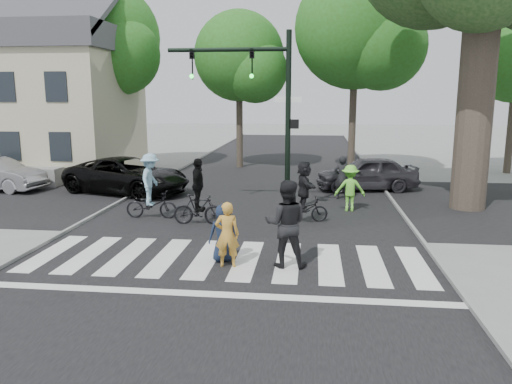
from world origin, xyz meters
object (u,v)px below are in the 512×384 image
pedestrian_child (223,233)px  cyclist_mid (198,198)px  car_grey (367,173)px  pedestrian_adult (286,224)px  car_suv (127,175)px  cyclist_right (304,195)px  pedestrian_woman (227,235)px  cyclist_left (151,190)px  traffic_signal (263,96)px

pedestrian_child → cyclist_mid: size_ratio=0.68×
cyclist_mid → car_grey: cyclist_mid is taller
pedestrian_adult → car_suv: 10.72m
cyclist_mid → cyclist_right: cyclist_mid is taller
pedestrian_woman → cyclist_left: size_ratio=0.73×
cyclist_right → car_suv: bearing=151.2°
pedestrian_child → pedestrian_adult: 1.56m
pedestrian_woman → pedestrian_adult: 1.38m
cyclist_right → car_suv: cyclist_right is taller
car_suv → cyclist_right: bearing=-99.8°
car_suv → pedestrian_adult: bearing=-120.8°
traffic_signal → pedestrian_child: (-0.40, -5.33, -3.20)m
pedestrian_woman → pedestrian_child: bearing=-72.5°
pedestrian_woman → cyclist_left: 5.43m
pedestrian_child → cyclist_right: size_ratio=0.72×
pedestrian_adult → cyclist_mid: size_ratio=0.99×
pedestrian_woman → cyclist_mid: cyclist_mid is taller
traffic_signal → pedestrian_adult: size_ratio=2.93×
cyclist_left → cyclist_mid: size_ratio=1.03×
pedestrian_adult → car_grey: bearing=-106.7°
cyclist_left → car_grey: 9.41m
pedestrian_adult → pedestrian_child: bearing=-8.3°
cyclist_right → car_grey: size_ratio=0.46×
pedestrian_adult → cyclist_left: 6.20m
cyclist_left → car_suv: 4.64m
traffic_signal → cyclist_right: (1.44, -1.34, -3.04)m
cyclist_right → car_suv: size_ratio=0.37×
car_grey → car_suv: bearing=-89.3°
car_suv → car_grey: (9.76, 1.77, -0.01)m
cyclist_left → car_grey: bearing=37.9°
pedestrian_child → cyclist_right: bearing=-137.4°
pedestrian_child → car_grey: car_grey is taller
cyclist_mid → cyclist_right: bearing=11.0°
car_suv → car_grey: bearing=-60.8°
traffic_signal → cyclist_left: 4.78m
pedestrian_child → pedestrian_adult: size_ratio=0.68×
car_grey → traffic_signal: bearing=-51.4°
cyclist_mid → pedestrian_woman: bearing=-67.6°
pedestrian_child → pedestrian_adult: bearing=149.9°
pedestrian_woman → car_suv: (-5.58, 8.36, -0.05)m
pedestrian_woman → car_suv: size_ratio=0.30×
cyclist_left → cyclist_mid: bearing=-19.6°
pedestrian_child → car_suv: bearing=-78.5°
cyclist_right → car_grey: (2.51, 5.75, -0.15)m
cyclist_mid → cyclist_right: 3.28m
pedestrian_child → traffic_signal: bearing=-117.0°
traffic_signal → pedestrian_woman: traffic_signal is taller
pedestrian_adult → car_grey: size_ratio=0.49×
traffic_signal → car_grey: (3.95, 4.41, -3.19)m
car_grey → cyclist_mid: bearing=-51.5°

